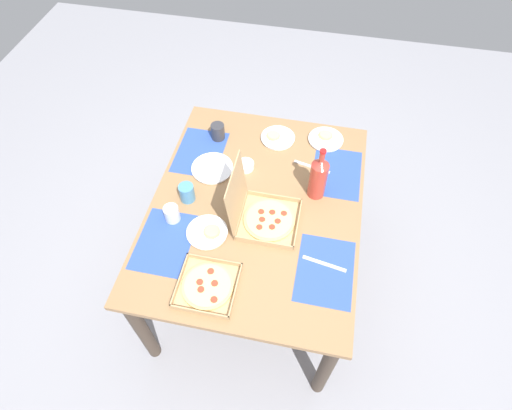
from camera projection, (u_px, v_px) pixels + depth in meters
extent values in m
plane|color=gray|center=(256.00, 273.00, 2.75)|extent=(6.00, 6.00, 0.00)
cylinder|color=#3F3328|center=(326.00, 368.00, 2.03)|extent=(0.07, 0.07, 0.73)
cylinder|color=#3F3328|center=(345.00, 179.00, 2.76)|extent=(0.07, 0.07, 0.73)
cylinder|color=#3F3328|center=(142.00, 329.00, 2.15)|extent=(0.07, 0.07, 0.73)
cylinder|color=#3F3328|center=(207.00, 158.00, 2.88)|extent=(0.07, 0.07, 0.73)
cube|color=#936D47|center=(256.00, 207.00, 2.15)|extent=(1.36, 1.08, 0.03)
cube|color=#2D4C9E|center=(325.00, 271.00, 1.91)|extent=(0.36, 0.26, 0.00)
cube|color=#2D4C9E|center=(337.00, 173.00, 2.27)|extent=(0.36, 0.26, 0.00)
cube|color=#2D4C9E|center=(165.00, 242.00, 2.01)|extent=(0.36, 0.26, 0.00)
cube|color=#2D4C9E|center=(200.00, 152.00, 2.37)|extent=(0.36, 0.26, 0.00)
cube|color=tan|center=(269.00, 221.00, 2.08)|extent=(0.29, 0.29, 0.01)
cube|color=tan|center=(264.00, 243.00, 1.98)|extent=(0.01, 0.29, 0.03)
cube|color=tan|center=(274.00, 197.00, 2.15)|extent=(0.01, 0.29, 0.03)
cube|color=tan|center=(298.00, 224.00, 2.04)|extent=(0.29, 0.01, 0.03)
cube|color=tan|center=(241.00, 214.00, 2.08)|extent=(0.29, 0.01, 0.03)
cylinder|color=#E0B76B|center=(269.00, 220.00, 2.07)|extent=(0.26, 0.26, 0.01)
cylinder|color=#EFD67F|center=(269.00, 219.00, 2.06)|extent=(0.23, 0.23, 0.00)
cylinder|color=red|center=(272.00, 212.00, 2.08)|extent=(0.03, 0.03, 0.00)
cylinder|color=red|center=(261.00, 212.00, 2.09)|extent=(0.03, 0.03, 0.00)
cylinder|color=red|center=(262.00, 219.00, 2.06)|extent=(0.03, 0.03, 0.00)
cylinder|color=red|center=(259.00, 227.00, 2.03)|extent=(0.03, 0.03, 0.00)
cylinder|color=red|center=(272.00, 227.00, 2.03)|extent=(0.03, 0.03, 0.00)
cylinder|color=red|center=(278.00, 221.00, 2.05)|extent=(0.03, 0.03, 0.00)
cylinder|color=red|center=(284.00, 213.00, 2.08)|extent=(0.03, 0.03, 0.00)
cube|color=tan|center=(237.00, 194.00, 1.95)|extent=(0.29, 0.03, 0.29)
cube|color=tan|center=(208.00, 287.00, 1.86)|extent=(0.27, 0.27, 0.01)
cube|color=tan|center=(199.00, 312.00, 1.77)|extent=(0.01, 0.27, 0.03)
cube|color=tan|center=(215.00, 260.00, 1.92)|extent=(0.01, 0.27, 0.03)
cube|color=tan|center=(236.00, 290.00, 1.83)|extent=(0.27, 0.01, 0.03)
cube|color=tan|center=(180.00, 280.00, 1.86)|extent=(0.27, 0.01, 0.03)
cylinder|color=#E0B76B|center=(208.00, 286.00, 1.85)|extent=(0.23, 0.23, 0.01)
cylinder|color=#EFD67F|center=(207.00, 285.00, 1.85)|extent=(0.21, 0.21, 0.00)
cylinder|color=red|center=(211.00, 271.00, 1.89)|extent=(0.03, 0.03, 0.00)
cylinder|color=red|center=(200.00, 282.00, 1.85)|extent=(0.03, 0.03, 0.00)
cylinder|color=red|center=(201.00, 289.00, 1.83)|extent=(0.03, 0.03, 0.00)
cylinder|color=red|center=(214.00, 300.00, 1.80)|extent=(0.03, 0.03, 0.00)
cylinder|color=red|center=(215.00, 283.00, 1.85)|extent=(0.03, 0.03, 0.00)
cylinder|color=white|center=(212.00, 169.00, 2.28)|extent=(0.22, 0.22, 0.01)
cylinder|color=white|center=(212.00, 168.00, 2.28)|extent=(0.23, 0.23, 0.01)
cylinder|color=white|center=(278.00, 138.00, 2.42)|extent=(0.19, 0.19, 0.01)
cylinder|color=white|center=(278.00, 137.00, 2.42)|extent=(0.20, 0.20, 0.01)
cylinder|color=#E0B76B|center=(274.00, 136.00, 2.42)|extent=(0.08, 0.08, 0.01)
cylinder|color=#EFD67F|center=(274.00, 135.00, 2.41)|extent=(0.07, 0.07, 0.00)
cylinder|color=white|center=(207.00, 233.00, 2.03)|extent=(0.20, 0.20, 0.01)
cylinder|color=white|center=(207.00, 232.00, 2.03)|extent=(0.20, 0.20, 0.01)
cylinder|color=#E0B76B|center=(212.00, 232.00, 2.02)|extent=(0.08, 0.08, 0.01)
cylinder|color=#EFD67F|center=(212.00, 231.00, 2.01)|extent=(0.07, 0.07, 0.00)
cylinder|color=white|center=(326.00, 140.00, 2.42)|extent=(0.20, 0.20, 0.01)
cylinder|color=white|center=(326.00, 139.00, 2.41)|extent=(0.20, 0.20, 0.01)
cylinder|color=#E0B76B|center=(326.00, 135.00, 2.42)|extent=(0.08, 0.08, 0.01)
cylinder|color=#EFD67F|center=(326.00, 134.00, 2.41)|extent=(0.07, 0.07, 0.00)
cylinder|color=#B2382D|center=(318.00, 180.00, 2.10)|extent=(0.09, 0.09, 0.22)
cone|color=#B2382D|center=(321.00, 163.00, 1.99)|extent=(0.09, 0.09, 0.04)
cylinder|color=#B2382D|center=(322.00, 156.00, 1.96)|extent=(0.03, 0.03, 0.06)
cylinder|color=red|center=(323.00, 151.00, 1.93)|extent=(0.03, 0.03, 0.01)
cylinder|color=#333338|center=(218.00, 132.00, 2.40)|extent=(0.08, 0.08, 0.10)
cylinder|color=silver|center=(172.00, 214.00, 2.05)|extent=(0.08, 0.08, 0.09)
cylinder|color=teal|center=(187.00, 193.00, 2.12)|extent=(0.08, 0.08, 0.10)
cylinder|color=white|center=(246.00, 166.00, 2.28)|extent=(0.09, 0.09, 0.04)
cube|color=#B7B7BC|center=(324.00, 264.00, 1.93)|extent=(0.05, 0.21, 0.00)
cube|color=#B7B7BC|center=(312.00, 167.00, 2.29)|extent=(0.07, 0.21, 0.00)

